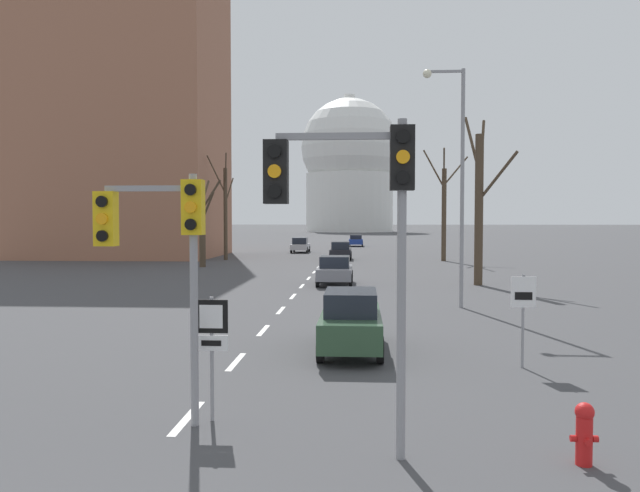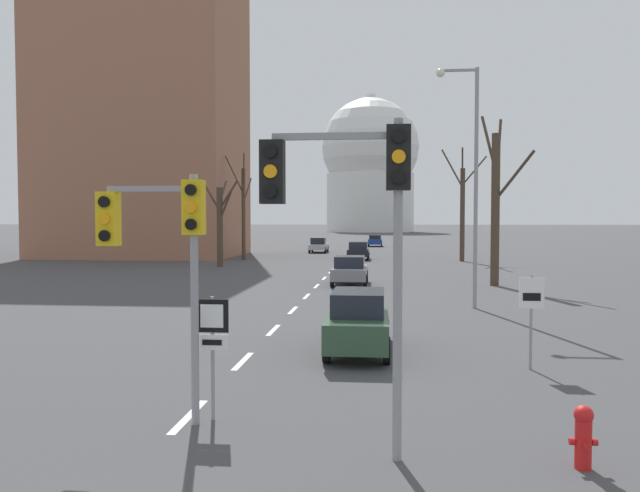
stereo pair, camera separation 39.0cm
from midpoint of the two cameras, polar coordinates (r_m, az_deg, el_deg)
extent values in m
cube|color=silver|center=(12.14, -10.99, -15.04)|extent=(0.16, 2.00, 0.01)
cube|color=silver|center=(16.36, -6.38, -10.41)|extent=(0.16, 2.00, 0.01)
cube|color=silver|center=(20.69, -3.74, -7.67)|extent=(0.16, 2.00, 0.01)
cube|color=silver|center=(25.08, -2.04, -5.88)|extent=(0.16, 2.00, 0.01)
cube|color=silver|center=(29.51, -0.86, -4.61)|extent=(0.16, 2.00, 0.01)
cube|color=silver|center=(33.95, 0.01, -3.68)|extent=(0.16, 2.00, 0.01)
cube|color=silver|center=(38.41, 0.68, -2.96)|extent=(0.16, 2.00, 0.01)
cube|color=silver|center=(42.87, 1.21, -2.39)|extent=(0.16, 2.00, 0.01)
cube|color=silver|center=(47.35, 1.64, -1.93)|extent=(0.16, 2.00, 0.01)
cylinder|color=gray|center=(11.22, -10.42, -4.90)|extent=(0.14, 0.14, 4.43)
cube|color=yellow|center=(11.13, -10.49, 3.49)|extent=(0.36, 0.28, 0.96)
cylinder|color=black|center=(10.97, -10.75, 5.06)|extent=(0.20, 0.06, 0.20)
cylinder|color=orange|center=(10.96, -10.73, 3.51)|extent=(0.20, 0.06, 0.20)
cylinder|color=black|center=(10.96, -10.72, 1.95)|extent=(0.20, 0.06, 0.20)
cube|color=gray|center=(11.38, -14.29, 5.10)|extent=(1.56, 0.10, 0.10)
cube|color=yellow|center=(11.66, -17.87, 2.38)|extent=(0.36, 0.28, 0.96)
cylinder|color=black|center=(11.50, -18.23, 3.86)|extent=(0.20, 0.06, 0.20)
cylinder|color=orange|center=(11.50, -18.21, 2.38)|extent=(0.20, 0.06, 0.20)
cylinder|color=black|center=(11.50, -18.19, 0.90)|extent=(0.20, 0.06, 0.20)
cylinder|color=gray|center=(9.45, 8.29, -4.11)|extent=(0.14, 0.14, 5.14)
cube|color=black|center=(9.43, 8.37, 7.99)|extent=(0.36, 0.28, 0.96)
cylinder|color=black|center=(9.30, 8.43, 9.92)|extent=(0.20, 0.06, 0.20)
cylinder|color=orange|center=(9.26, 8.42, 8.09)|extent=(0.20, 0.06, 0.20)
cylinder|color=black|center=(9.24, 8.41, 6.25)|extent=(0.20, 0.06, 0.20)
cube|color=gray|center=(9.47, 2.56, 10.00)|extent=(1.90, 0.10, 0.10)
cube|color=black|center=(9.52, -3.20, 6.75)|extent=(0.36, 0.28, 0.96)
cylinder|color=black|center=(9.38, -3.36, 8.64)|extent=(0.20, 0.06, 0.20)
cylinder|color=orange|center=(9.35, -3.36, 6.83)|extent=(0.20, 0.06, 0.20)
cylinder|color=black|center=(9.33, -3.35, 5.01)|extent=(0.20, 0.06, 0.20)
cylinder|color=gray|center=(11.60, -8.82, -10.11)|extent=(0.07, 0.07, 2.25)
cube|color=black|center=(11.43, -8.87, -6.33)|extent=(0.60, 0.03, 0.60)
cube|color=white|center=(11.42, -8.90, -6.34)|extent=(0.42, 0.01, 0.42)
cube|color=white|center=(11.52, -8.86, -8.69)|extent=(0.60, 0.03, 0.28)
cube|color=black|center=(11.50, -8.88, -8.71)|extent=(0.36, 0.01, 0.10)
cylinder|color=gray|center=(16.08, 19.40, -6.61)|extent=(0.07, 0.07, 2.30)
cube|color=white|center=(15.96, 19.45, -4.07)|extent=(0.60, 0.03, 0.76)
cube|color=black|center=(15.96, 19.46, -4.41)|extent=(0.42, 0.01, 0.19)
cylinder|color=red|center=(10.36, 23.97, -16.25)|extent=(0.24, 0.24, 0.72)
sphere|color=red|center=(10.23, 24.01, -13.92)|extent=(0.28, 0.28, 0.28)
cylinder|color=red|center=(10.30, 23.09, -16.13)|extent=(0.08, 0.10, 0.10)
cylinder|color=red|center=(10.40, 24.84, -15.98)|extent=(0.08, 0.10, 0.10)
cylinder|color=red|center=(10.21, 24.26, -16.33)|extent=(0.10, 0.08, 0.10)
cylinder|color=gray|center=(26.18, 14.48, 5.08)|extent=(0.16, 0.16, 9.75)
cube|color=gray|center=(26.73, 13.00, 15.38)|extent=(1.45, 0.10, 0.10)
sphere|color=#F2EAC6|center=(26.63, 11.39, 15.27)|extent=(0.36, 0.36, 0.36)
cube|color=black|center=(55.93, 3.72, -0.59)|extent=(1.86, 3.99, 0.61)
cube|color=#1E232D|center=(55.70, 3.72, 0.05)|extent=(1.58, 1.91, 0.66)
cylinder|color=black|center=(57.21, 2.88, -0.83)|extent=(0.18, 0.70, 0.70)
cylinder|color=black|center=(57.15, 4.65, -0.84)|extent=(0.18, 0.70, 0.70)
cylinder|color=black|center=(54.75, 2.75, -0.98)|extent=(0.18, 0.70, 0.70)
cylinder|color=black|center=(54.69, 4.60, -0.99)|extent=(0.18, 0.70, 0.70)
cube|color=navy|center=(83.37, 5.19, 0.41)|extent=(1.80, 4.39, 0.66)
cube|color=#1E232D|center=(83.13, 5.19, 0.82)|extent=(1.53, 2.11, 0.56)
cylinder|color=black|center=(84.76, 4.62, 0.22)|extent=(0.18, 0.63, 0.63)
cylinder|color=black|center=(84.74, 5.77, 0.22)|extent=(0.18, 0.63, 0.63)
cylinder|color=black|center=(82.04, 4.59, 0.15)|extent=(0.18, 0.63, 0.63)
cylinder|color=black|center=(82.02, 5.77, 0.14)|extent=(0.18, 0.63, 0.63)
cube|color=#B7B7BC|center=(67.93, 0.04, -0.05)|extent=(1.80, 4.55, 0.58)
cube|color=#1E232D|center=(67.68, 0.03, 0.48)|extent=(1.53, 2.18, 0.70)
cylinder|color=black|center=(69.43, -0.54, -0.24)|extent=(0.18, 0.71, 0.71)
cylinder|color=black|center=(69.27, 0.86, -0.24)|extent=(0.18, 0.71, 0.71)
cylinder|color=black|center=(66.63, -0.80, -0.35)|extent=(0.18, 0.71, 0.71)
cylinder|color=black|center=(66.46, 0.65, -0.36)|extent=(0.18, 0.71, 0.71)
cube|color=slate|center=(34.56, 3.07, -2.46)|extent=(1.87, 4.18, 0.63)
cube|color=#1E232D|center=(34.30, 3.06, -1.44)|extent=(1.59, 2.01, 0.62)
cylinder|color=black|center=(35.93, 1.76, -2.77)|extent=(0.18, 0.72, 0.72)
cylinder|color=black|center=(35.85, 4.58, -2.79)|extent=(0.18, 0.72, 0.72)
cylinder|color=black|center=(33.36, 1.45, -3.18)|extent=(0.18, 0.72, 0.72)
cylinder|color=black|center=(33.27, 4.49, -3.20)|extent=(0.18, 0.72, 0.72)
cube|color=#2D4C33|center=(17.26, 4.20, -7.31)|extent=(1.61, 4.41, 0.74)
cube|color=#1E232D|center=(16.94, 4.18, -5.15)|extent=(1.37, 2.12, 0.62)
cylinder|color=black|center=(18.71, 1.97, -7.70)|extent=(0.18, 0.69, 0.69)
cylinder|color=black|center=(18.67, 6.65, -7.73)|extent=(0.18, 0.69, 0.69)
cylinder|color=black|center=(16.03, 1.32, -9.42)|extent=(0.18, 0.69, 0.69)
cylinder|color=black|center=(15.99, 6.81, -9.47)|extent=(0.18, 0.69, 0.69)
cylinder|color=#473828|center=(48.10, -8.92, 1.71)|extent=(0.47, 0.47, 6.05)
cylinder|color=#473828|center=(48.77, -8.63, 4.97)|extent=(0.33, 1.48, 1.74)
cylinder|color=#473828|center=(48.60, -9.63, 4.42)|extent=(1.51, 0.82, 2.17)
cylinder|color=#473828|center=(47.61, -8.41, 3.65)|extent=(1.22, 0.93, 2.17)
cylinder|color=#473828|center=(47.66, -8.12, 4.66)|extent=(1.67, 0.76, 2.25)
cylinder|color=#473828|center=(35.37, 16.04, 3.20)|extent=(0.46, 0.46, 8.30)
cylinder|color=#473828|center=(34.60, 17.74, 6.23)|extent=(1.58, 2.28, 2.44)
cylinder|color=#473828|center=(36.44, 15.46, 9.05)|extent=(0.63, 1.93, 3.31)
cylinder|color=#473828|center=(36.48, 16.30, 8.10)|extent=(0.71, 1.94, 4.12)
cylinder|color=#473828|center=(56.09, -6.81, 2.91)|extent=(0.34, 0.34, 8.16)
cylinder|color=#473828|center=(56.62, -7.64, 6.49)|extent=(1.83, 0.54, 3.46)
cylinder|color=#473828|center=(55.50, -6.78, 7.00)|extent=(0.51, 1.58, 2.69)
cylinder|color=#473828|center=(57.06, -6.45, 5.11)|extent=(0.40, 2.03, 2.30)
cylinder|color=#473828|center=(55.11, 13.09, 2.79)|extent=(0.41, 0.41, 8.01)
cylinder|color=#473828|center=(55.74, 12.18, 6.95)|extent=(1.79, 1.30, 3.46)
cylinder|color=#473828|center=(54.22, 13.10, 7.26)|extent=(0.44, 2.26, 2.74)
cylinder|color=#473828|center=(55.71, 14.16, 6.73)|extent=(2.19, 0.81, 2.56)
cylinder|color=silver|center=(179.87, 4.66, 3.96)|extent=(24.94, 24.94, 16.63)
sphere|color=silver|center=(180.98, 4.68, 9.01)|extent=(27.71, 27.71, 27.71)
cylinder|color=silver|center=(182.82, 4.69, 12.90)|extent=(3.33, 3.33, 4.85)
cube|color=#9E664C|center=(64.79, -15.57, 12.28)|extent=(18.00, 14.00, 29.55)
camera|label=1|loc=(0.20, -88.99, 0.04)|focal=35.00mm
camera|label=2|loc=(0.20, 91.01, -0.04)|focal=35.00mm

